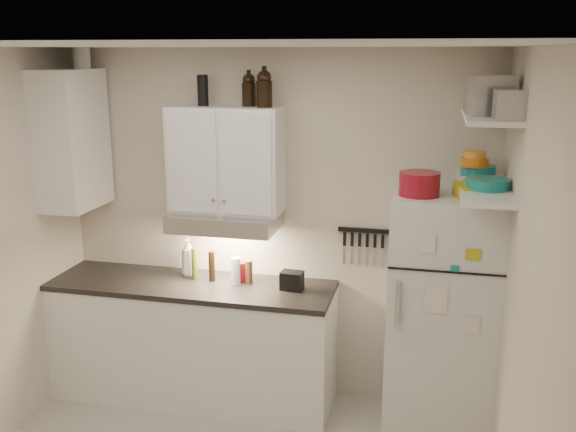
# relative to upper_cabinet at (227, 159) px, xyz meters

# --- Properties ---
(ceiling) EXTENTS (3.20, 3.00, 0.02)m
(ceiling) POSITION_rel_upper_cabinet_xyz_m (0.30, -1.33, 0.78)
(ceiling) COLOR white
(ceiling) RESTS_ON ground
(back_wall) EXTENTS (3.20, 0.02, 2.60)m
(back_wall) POSITION_rel_upper_cabinet_xyz_m (0.30, 0.18, -0.53)
(back_wall) COLOR beige
(back_wall) RESTS_ON ground
(right_wall) EXTENTS (0.02, 3.00, 2.60)m
(right_wall) POSITION_rel_upper_cabinet_xyz_m (1.91, -1.33, -0.53)
(right_wall) COLOR beige
(right_wall) RESTS_ON ground
(base_cabinet) EXTENTS (2.10, 0.60, 0.88)m
(base_cabinet) POSITION_rel_upper_cabinet_xyz_m (-0.25, -0.14, -1.39)
(base_cabinet) COLOR white
(base_cabinet) RESTS_ON floor
(countertop) EXTENTS (2.10, 0.62, 0.04)m
(countertop) POSITION_rel_upper_cabinet_xyz_m (-0.25, -0.14, -0.93)
(countertop) COLOR black
(countertop) RESTS_ON base_cabinet
(upper_cabinet) EXTENTS (0.80, 0.33, 0.75)m
(upper_cabinet) POSITION_rel_upper_cabinet_xyz_m (0.00, 0.00, 0.00)
(upper_cabinet) COLOR white
(upper_cabinet) RESTS_ON back_wall
(side_cabinet) EXTENTS (0.33, 0.55, 1.00)m
(side_cabinet) POSITION_rel_upper_cabinet_xyz_m (-1.14, -0.14, 0.12)
(side_cabinet) COLOR white
(side_cabinet) RESTS_ON left_wall
(range_hood) EXTENTS (0.76, 0.46, 0.12)m
(range_hood) POSITION_rel_upper_cabinet_xyz_m (0.00, -0.06, -0.44)
(range_hood) COLOR silver
(range_hood) RESTS_ON back_wall
(fridge) EXTENTS (0.70, 0.68, 1.70)m
(fridge) POSITION_rel_upper_cabinet_xyz_m (1.55, -0.18, -0.98)
(fridge) COLOR silver
(fridge) RESTS_ON floor
(shelf_hi) EXTENTS (0.30, 0.95, 0.03)m
(shelf_hi) POSITION_rel_upper_cabinet_xyz_m (1.75, -0.31, 0.38)
(shelf_hi) COLOR white
(shelf_hi) RESTS_ON right_wall
(shelf_lo) EXTENTS (0.30, 0.95, 0.03)m
(shelf_lo) POSITION_rel_upper_cabinet_xyz_m (1.75, -0.31, -0.07)
(shelf_lo) COLOR white
(shelf_lo) RESTS_ON right_wall
(knife_strip) EXTENTS (0.42, 0.02, 0.03)m
(knife_strip) POSITION_rel_upper_cabinet_xyz_m (1.00, 0.15, -0.51)
(knife_strip) COLOR black
(knife_strip) RESTS_ON back_wall
(dutch_oven) EXTENTS (0.30, 0.30, 0.15)m
(dutch_oven) POSITION_rel_upper_cabinet_xyz_m (1.36, -0.32, -0.05)
(dutch_oven) COLOR maroon
(dutch_oven) RESTS_ON fridge
(book_stack) EXTENTS (0.26, 0.30, 0.09)m
(book_stack) POSITION_rel_upper_cabinet_xyz_m (1.69, -0.34, -0.08)
(book_stack) COLOR gold
(book_stack) RESTS_ON fridge
(spice_jar) EXTENTS (0.08, 0.08, 0.10)m
(spice_jar) POSITION_rel_upper_cabinet_xyz_m (1.62, -0.17, -0.07)
(spice_jar) COLOR silver
(spice_jar) RESTS_ON fridge
(stock_pot) EXTENTS (0.31, 0.31, 0.21)m
(stock_pot) POSITION_rel_upper_cabinet_xyz_m (1.79, -0.02, 0.49)
(stock_pot) COLOR silver
(stock_pot) RESTS_ON shelf_hi
(tin_a) EXTENTS (0.26, 0.24, 0.23)m
(tin_a) POSITION_rel_upper_cabinet_xyz_m (1.74, -0.42, 0.50)
(tin_a) COLOR #AAAAAD
(tin_a) RESTS_ON shelf_hi
(tin_b) EXTENTS (0.17, 0.17, 0.16)m
(tin_b) POSITION_rel_upper_cabinet_xyz_m (1.82, -0.67, 0.47)
(tin_b) COLOR #AAAAAD
(tin_b) RESTS_ON shelf_hi
(bowl_teal) EXTENTS (0.22, 0.22, 0.09)m
(bowl_teal) POSITION_rel_upper_cabinet_xyz_m (1.72, -0.07, -0.01)
(bowl_teal) COLOR #177E79
(bowl_teal) RESTS_ON shelf_lo
(bowl_orange) EXTENTS (0.18, 0.18, 0.05)m
(bowl_orange) POSITION_rel_upper_cabinet_xyz_m (1.69, -0.11, 0.06)
(bowl_orange) COLOR orange
(bowl_orange) RESTS_ON bowl_teal
(bowl_yellow) EXTENTS (0.14, 0.14, 0.04)m
(bowl_yellow) POSITION_rel_upper_cabinet_xyz_m (1.69, -0.11, 0.11)
(bowl_yellow) COLOR orange
(bowl_yellow) RESTS_ON bowl_orange
(plates) EXTENTS (0.32, 0.32, 0.06)m
(plates) POSITION_rel_upper_cabinet_xyz_m (1.76, -0.38, -0.02)
(plates) COLOR #177E79
(plates) RESTS_ON shelf_lo
(growler_a) EXTENTS (0.12, 0.12, 0.23)m
(growler_a) POSITION_rel_upper_cabinet_xyz_m (0.16, 0.05, 0.49)
(growler_a) COLOR black
(growler_a) RESTS_ON upper_cabinet
(growler_b) EXTENTS (0.14, 0.14, 0.26)m
(growler_b) POSITION_rel_upper_cabinet_xyz_m (0.29, -0.02, 0.50)
(growler_b) COLOR black
(growler_b) RESTS_ON upper_cabinet
(thermos_a) EXTENTS (0.08, 0.08, 0.21)m
(thermos_a) POSITION_rel_upper_cabinet_xyz_m (-0.17, 0.01, 0.48)
(thermos_a) COLOR black
(thermos_a) RESTS_ON upper_cabinet
(thermos_b) EXTENTS (0.10, 0.10, 0.21)m
(thermos_b) POSITION_rel_upper_cabinet_xyz_m (-0.17, 0.02, 0.48)
(thermos_b) COLOR black
(thermos_b) RESTS_ON upper_cabinet
(side_jar) EXTENTS (0.15, 0.15, 0.16)m
(side_jar) POSITION_rel_upper_cabinet_xyz_m (-1.07, -0.01, 0.71)
(side_jar) COLOR silver
(side_jar) RESTS_ON side_cabinet
(soap_bottle) EXTENTS (0.15, 0.15, 0.33)m
(soap_bottle) POSITION_rel_upper_cabinet_xyz_m (-0.32, 0.01, -0.74)
(soap_bottle) COLOR white
(soap_bottle) RESTS_ON countertop
(pepper_mill) EXTENTS (0.07, 0.07, 0.17)m
(pepper_mill) POSITION_rel_upper_cabinet_xyz_m (0.17, -0.05, -0.82)
(pepper_mill) COLOR brown
(pepper_mill) RESTS_ON countertop
(oil_bottle) EXTENTS (0.06, 0.06, 0.24)m
(oil_bottle) POSITION_rel_upper_cabinet_xyz_m (-0.25, -0.05, -0.78)
(oil_bottle) COLOR #546218
(oil_bottle) RESTS_ON countertop
(vinegar_bottle) EXTENTS (0.05, 0.05, 0.23)m
(vinegar_bottle) POSITION_rel_upper_cabinet_xyz_m (-0.11, -0.06, -0.79)
(vinegar_bottle) COLOR black
(vinegar_bottle) RESTS_ON countertop
(clear_bottle) EXTENTS (0.09, 0.09, 0.20)m
(clear_bottle) POSITION_rel_upper_cabinet_xyz_m (0.08, -0.09, -0.80)
(clear_bottle) COLOR silver
(clear_bottle) RESTS_ON countertop
(red_jar) EXTENTS (0.09, 0.09, 0.15)m
(red_jar) POSITION_rel_upper_cabinet_xyz_m (0.11, -0.02, -0.83)
(red_jar) COLOR maroon
(red_jar) RESTS_ON countertop
(caddy) EXTENTS (0.17, 0.13, 0.13)m
(caddy) POSITION_rel_upper_cabinet_xyz_m (0.50, -0.10, -0.84)
(caddy) COLOR black
(caddy) RESTS_ON countertop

